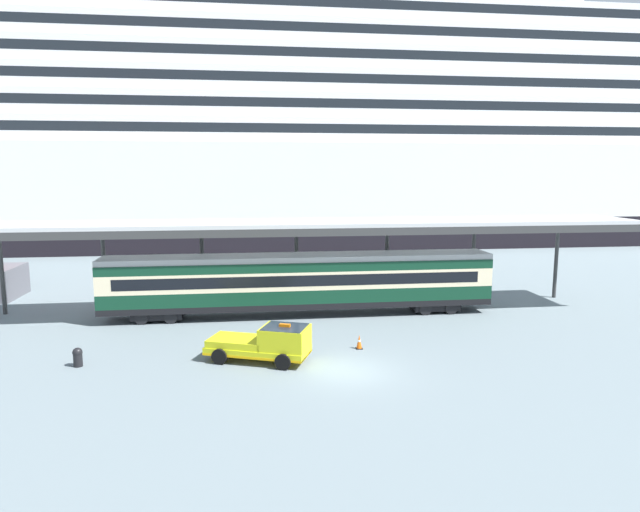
{
  "coord_description": "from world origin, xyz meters",
  "views": [
    {
      "loc": [
        -4.61,
        -25.21,
        9.53
      ],
      "look_at": [
        -0.4,
        7.67,
        4.5
      ],
      "focal_mm": 31.04,
      "sensor_mm": 36.0,
      "label": 1
    }
  ],
  "objects": [
    {
      "name": "service_truck",
      "position": [
        -3.82,
        1.95,
        0.99
      ],
      "size": [
        5.58,
        3.77,
        2.02
      ],
      "color": "yellow",
      "rests_on": "ground"
    },
    {
      "name": "traffic_cone_near",
      "position": [
        1.2,
        3.33,
        0.39
      ],
      "size": [
        0.36,
        0.36,
        0.79
      ],
      "color": "black",
      "rests_on": "ground"
    },
    {
      "name": "platform_canopy",
      "position": [
        -1.33,
        11.4,
        6.01
      ],
      "size": [
        46.35,
        5.34,
        6.31
      ],
      "color": "beige",
      "rests_on": "ground"
    },
    {
      "name": "cruise_ship",
      "position": [
        6.37,
        55.33,
        13.89
      ],
      "size": [
        132.95,
        30.35,
        39.44
      ],
      "color": "black",
      "rests_on": "ground"
    },
    {
      "name": "train_carriage",
      "position": [
        -1.33,
        10.95,
        2.32
      ],
      "size": [
        25.75,
        2.81,
        4.11
      ],
      "color": "black",
      "rests_on": "ground"
    },
    {
      "name": "traffic_cone_mid",
      "position": [
        -2.55,
        6.23,
        0.33
      ],
      "size": [
        0.36,
        0.36,
        0.67
      ],
      "color": "black",
      "rests_on": "ground"
    },
    {
      "name": "ground_plane",
      "position": [
        0.0,
        0.0,
        0.0
      ],
      "size": [
        400.0,
        400.0,
        0.0
      ],
      "primitive_type": "plane",
      "color": "slate"
    },
    {
      "name": "quay_bollard",
      "position": [
        -13.17,
        2.38,
        0.52
      ],
      "size": [
        0.48,
        0.48,
        0.96
      ],
      "color": "black",
      "rests_on": "ground"
    }
  ]
}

